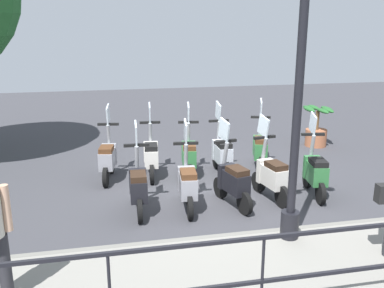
# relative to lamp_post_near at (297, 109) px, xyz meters

# --- Properties ---
(ground_plane) EXTENTS (28.00, 28.00, 0.00)m
(ground_plane) POSITION_rel_lamp_post_near_xyz_m (2.40, 0.40, -2.05)
(ground_plane) COLOR #38383D
(promenade_walkway) EXTENTS (2.20, 20.00, 0.15)m
(promenade_walkway) POSITION_rel_lamp_post_near_xyz_m (-0.75, 0.40, -1.97)
(promenade_walkway) COLOR gray
(promenade_walkway) RESTS_ON ground_plane
(fence_railing) EXTENTS (0.04, 16.03, 1.07)m
(fence_railing) POSITION_rel_lamp_post_near_xyz_m (-1.80, 0.40, -1.14)
(fence_railing) COLOR black
(fence_railing) RESTS_ON promenade_walkway
(lamp_post_near) EXTENTS (0.26, 0.90, 4.28)m
(lamp_post_near) POSITION_rel_lamp_post_near_xyz_m (0.00, 0.00, 0.00)
(lamp_post_near) COLOR black
(lamp_post_near) RESTS_ON promenade_walkway
(potted_palm) EXTENTS (1.06, 0.66, 1.05)m
(potted_palm) POSITION_rel_lamp_post_near_xyz_m (4.90, -2.97, -1.60)
(potted_palm) COLOR #9E5B3D
(potted_palm) RESTS_ON ground_plane
(scooter_near_0) EXTENTS (1.23, 0.47, 1.54)m
(scooter_near_0) POSITION_rel_lamp_post_near_xyz_m (1.72, -1.27, -1.56)
(scooter_near_0) COLOR black
(scooter_near_0) RESTS_ON ground_plane
(scooter_near_1) EXTENTS (1.22, 0.48, 1.54)m
(scooter_near_1) POSITION_rel_lamp_post_near_xyz_m (1.70, -0.39, -1.56)
(scooter_near_1) COLOR black
(scooter_near_1) RESTS_ON ground_plane
(scooter_near_2) EXTENTS (1.21, 0.52, 1.54)m
(scooter_near_2) POSITION_rel_lamp_post_near_xyz_m (1.57, 0.38, -1.56)
(scooter_near_2) COLOR black
(scooter_near_2) RESTS_ON ground_plane
(scooter_near_3) EXTENTS (1.23, 0.44, 1.54)m
(scooter_near_3) POSITION_rel_lamp_post_near_xyz_m (1.59, 1.19, -1.56)
(scooter_near_3) COLOR black
(scooter_near_3) RESTS_ON ground_plane
(scooter_near_4) EXTENTS (1.23, 0.44, 1.54)m
(scooter_near_4) POSITION_rel_lamp_post_near_xyz_m (1.64, 2.04, -1.56)
(scooter_near_4) COLOR black
(scooter_near_4) RESTS_ON ground_plane
(scooter_far_0) EXTENTS (1.20, 0.55, 1.54)m
(scooter_far_0) POSITION_rel_lamp_post_near_xyz_m (3.41, -0.82, -1.56)
(scooter_far_0) COLOR black
(scooter_far_0) RESTS_ON ground_plane
(scooter_far_1) EXTENTS (1.23, 0.44, 1.54)m
(scooter_far_1) POSITION_rel_lamp_post_near_xyz_m (3.24, 0.11, -1.56)
(scooter_far_1) COLOR black
(scooter_far_1) RESTS_ON ground_plane
(scooter_far_2) EXTENTS (1.23, 0.46, 1.54)m
(scooter_far_2) POSITION_rel_lamp_post_near_xyz_m (3.24, 0.83, -1.56)
(scooter_far_2) COLOR black
(scooter_far_2) RESTS_ON ground_plane
(scooter_far_3) EXTENTS (1.23, 0.44, 1.54)m
(scooter_far_3) POSITION_rel_lamp_post_near_xyz_m (3.37, 1.62, -1.56)
(scooter_far_3) COLOR black
(scooter_far_3) RESTS_ON ground_plane
(scooter_far_4) EXTENTS (1.23, 0.47, 1.54)m
(scooter_far_4) POSITION_rel_lamp_post_near_xyz_m (3.39, 2.51, -1.56)
(scooter_far_4) COLOR black
(scooter_far_4) RESTS_ON ground_plane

